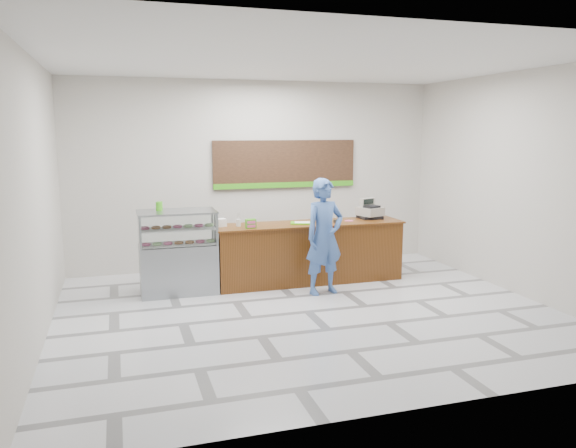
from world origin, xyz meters
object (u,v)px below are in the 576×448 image
object	(u,v)px
display_case	(178,251)
serving_tray	(301,223)
customer	(324,237)
cash_register	(370,211)
sales_counter	(309,252)

from	to	relation	value
display_case	serving_tray	distance (m)	2.10
customer	cash_register	bearing A→B (deg)	23.94
display_case	customer	size ratio (longest dim) A/B	0.72
cash_register	customer	world-z (taller)	customer
display_case	sales_counter	bearing A→B (deg)	0.01
cash_register	display_case	bearing A→B (deg)	162.02
cash_register	customer	distance (m)	1.49
sales_counter	display_case	xyz separation A→B (m)	(-2.22, -0.00, 0.16)
sales_counter	display_case	bearing A→B (deg)	-179.99
sales_counter	customer	world-z (taller)	customer
serving_tray	customer	bearing A→B (deg)	-59.09
sales_counter	customer	bearing A→B (deg)	-89.64
cash_register	serving_tray	distance (m)	1.36
sales_counter	display_case	distance (m)	2.23
sales_counter	serving_tray	world-z (taller)	serving_tray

